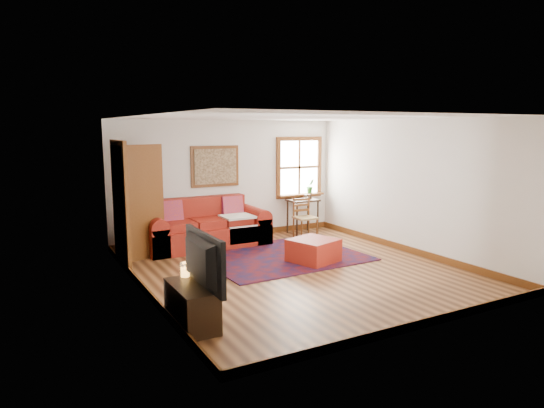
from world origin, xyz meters
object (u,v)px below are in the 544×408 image
red_leather_sofa (206,231)px  side_table (303,205)px  red_ottoman (313,251)px  ladder_back_chair (304,216)px  media_cabinet (192,306)px

red_leather_sofa → side_table: 2.35m
red_ottoman → red_leather_sofa: bearing=103.9°
ladder_back_chair → media_cabinet: size_ratio=1.02×
red_ottoman → side_table: bearing=44.7°
red_ottoman → ladder_back_chair: 1.85m
media_cabinet → side_table: bearing=43.5°
side_table → ladder_back_chair: (-0.26, -0.47, -0.15)m
red_leather_sofa → ladder_back_chair: red_leather_sofa is taller
red_leather_sofa → side_table: bearing=2.0°
ladder_back_chair → red_leather_sofa: bearing=169.4°
red_leather_sofa → ladder_back_chair: 2.11m
red_ottoman → media_cabinet: (-2.81, -1.62, 0.04)m
side_table → ladder_back_chair: bearing=-119.2°
red_leather_sofa → side_table: (2.33, 0.08, 0.33)m
red_leather_sofa → media_cabinet: bearing=-113.5°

